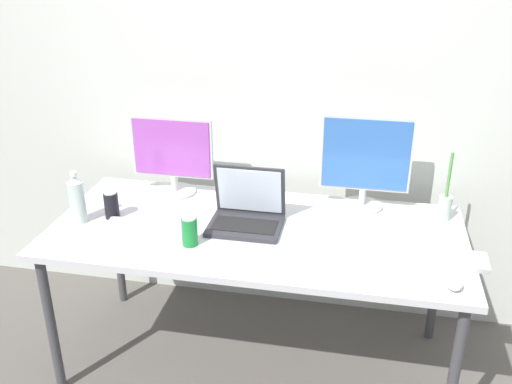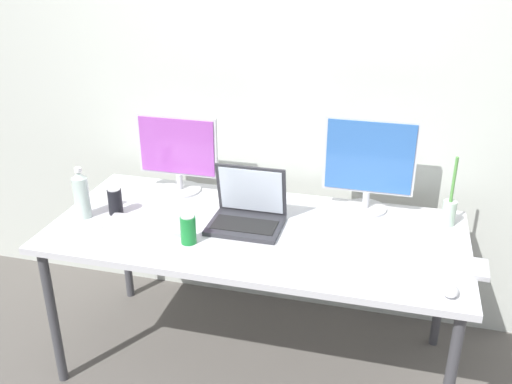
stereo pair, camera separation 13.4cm
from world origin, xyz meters
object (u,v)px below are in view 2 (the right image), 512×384
Objects in this scene: monitor_center at (369,163)px; mouse_by_keyboard at (450,290)px; water_bottle at (81,195)px; work_desk at (256,240)px; keyboard_aux at (431,262)px; soda_can_near_keyboard at (188,229)px; monitor_left at (178,153)px; keyboard_main at (148,225)px; soda_can_by_laptop at (115,201)px; bamboo_vase at (449,210)px; laptop_silver at (248,212)px.

monitor_center reaches higher than mouse_by_keyboard.
monitor_center is 1.32m from water_bottle.
keyboard_aux reaches higher than work_desk.
water_bottle reaches higher than soda_can_near_keyboard.
monitor_left is at bearing 50.03° from water_bottle.
work_desk is at bearing -32.02° from monitor_left.
keyboard_main is at bearing -177.79° from keyboard_aux.
soda_can_by_laptop is at bearing 27.50° from water_bottle.
bamboo_vase is (0.02, 0.57, 0.05)m from mouse_by_keyboard.
mouse_by_keyboard is (0.06, -0.20, 0.01)m from keyboard_aux.
monitor_center is 1.05× the size of keyboard_aux.
laptop_silver is 2.55× the size of soda_can_near_keyboard.
keyboard_aux is (1.23, -0.41, -0.20)m from monitor_left.
work_desk is 5.69× the size of laptop_silver.
work_desk is at bearing -39.53° from laptop_silver.
keyboard_aux is 0.21m from mouse_by_keyboard.
monitor_left reaches higher than bamboo_vase.
laptop_silver is at bearing 140.47° from work_desk.
work_desk is at bearing 154.12° from mouse_by_keyboard.
laptop_silver reaches higher than soda_can_by_laptop.
soda_can_by_laptop is (-0.20, 0.09, 0.05)m from keyboard_main.
keyboard_main is 1.55× the size of water_bottle.
soda_can_by_laptop is at bearing 152.68° from keyboard_main.
soda_can_near_keyboard is 1.16m from bamboo_vase.
keyboard_main and keyboard_aux have the same top height.
work_desk is at bearing -144.75° from monitor_center.
soda_can_near_keyboard is at bearing -25.18° from keyboard_main.
monitor_center is 0.88m from soda_can_near_keyboard.
monitor_left is 3.25× the size of soda_can_by_laptop.
water_bottle is 0.75× the size of bamboo_vase.
bamboo_vase is (0.87, 0.22, 0.01)m from laptop_silver.
soda_can_by_laptop is 0.39× the size of bamboo_vase.
monitor_left reaches higher than laptop_silver.
monitor_left reaches higher than soda_can_near_keyboard.
soda_can_near_keyboard and soda_can_by_laptop have the same top height.
laptop_silver is at bearing -31.08° from monitor_left.
laptop_silver is 0.30m from soda_can_near_keyboard.
monitor_left is 1.31m from keyboard_aux.
bamboo_vase is (0.08, 0.37, 0.06)m from keyboard_aux.
monitor_left is 0.45m from keyboard_main.
laptop_silver is (-0.50, -0.28, -0.18)m from monitor_center.
laptop_silver is at bearing 152.87° from mouse_by_keyboard.
monitor_left is 1.44m from mouse_by_keyboard.
monitor_center is at bearing 29.16° from laptop_silver.
keyboard_aux is (0.80, -0.15, -0.05)m from laptop_silver.
monitor_left reaches higher than mouse_by_keyboard.
keyboard_main is at bearing 165.97° from mouse_by_keyboard.
soda_can_near_keyboard reaches higher than keyboard_main.
keyboard_main is 1.30m from mouse_by_keyboard.
mouse_by_keyboard is (0.35, -0.63, -0.22)m from monitor_center.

